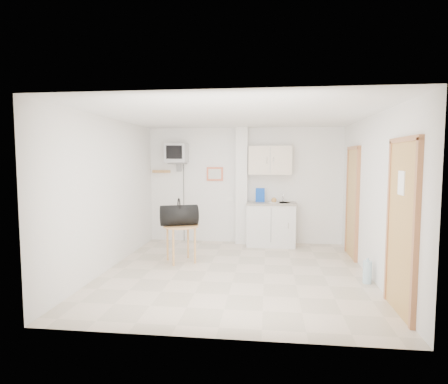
# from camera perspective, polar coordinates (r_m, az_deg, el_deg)

# --- Properties ---
(ground) EXTENTS (4.50, 4.50, 0.00)m
(ground) POSITION_cam_1_polar(r_m,az_deg,el_deg) (6.18, 1.71, -12.15)
(ground) COLOR beige
(ground) RESTS_ON ground
(room_envelope) EXTENTS (4.24, 4.54, 2.55)m
(room_envelope) POSITION_cam_1_polar(r_m,az_deg,el_deg) (5.98, 4.11, 2.27)
(room_envelope) COLOR white
(room_envelope) RESTS_ON ground
(kitchenette) EXTENTS (1.03, 0.58, 2.10)m
(kitchenette) POSITION_cam_1_polar(r_m,az_deg,el_deg) (7.95, 7.13, -2.38)
(kitchenette) COLOR silver
(kitchenette) RESTS_ON ground
(crt_television) EXTENTS (0.44, 0.45, 2.15)m
(crt_television) POSITION_cam_1_polar(r_m,az_deg,el_deg) (8.15, -7.23, 5.78)
(crt_television) COLOR slate
(crt_television) RESTS_ON ground
(round_table) EXTENTS (0.63, 0.63, 0.66)m
(round_table) POSITION_cam_1_polar(r_m,az_deg,el_deg) (6.69, -6.59, -5.74)
(round_table) COLOR tan
(round_table) RESTS_ON ground
(duffel_bag) EXTENTS (0.73, 0.57, 0.48)m
(duffel_bag) POSITION_cam_1_polar(r_m,az_deg,el_deg) (6.63, -6.87, -3.50)
(duffel_bag) COLOR black
(duffel_bag) RESTS_ON round_table
(water_bottle) EXTENTS (0.12, 0.12, 0.37)m
(water_bottle) POSITION_cam_1_polar(r_m,az_deg,el_deg) (6.01, 21.00, -11.31)
(water_bottle) COLOR #A2C7D8
(water_bottle) RESTS_ON ground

